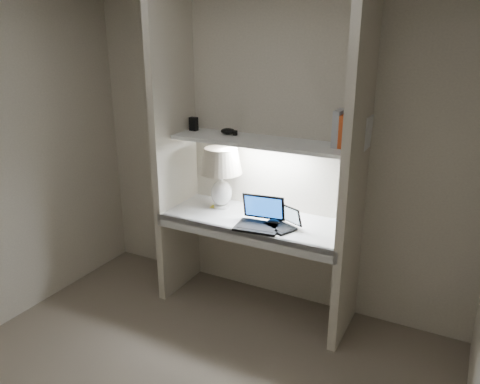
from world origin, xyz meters
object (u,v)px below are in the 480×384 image
Objects in this scene: laptop_netbook at (282,222)px; book_row at (352,130)px; speaker at (255,205)px; laptop_main at (260,219)px; table_lamp at (221,168)px.

book_row is (0.40, 0.23, 0.68)m from laptop_netbook.
laptop_main is at bearing -61.51° from speaker.
table_lamp is 0.40m from speaker.
table_lamp is at bearing 148.34° from laptop_main.
table_lamp reaches higher than laptop_main.
laptop_netbook reaches higher than speaker.
laptop_netbook is at bearing -150.43° from book_row.
laptop_main is 0.91m from book_row.
book_row is (1.00, 0.08, 0.38)m from table_lamp.
table_lamp is 3.30× the size of speaker.
laptop_netbook is 2.03× the size of speaker.
book_row is (0.56, 0.28, 0.67)m from laptop_main.
table_lamp is 1.62× the size of laptop_netbook.
book_row reaches higher than speaker.
laptop_main reaches higher than speaker.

